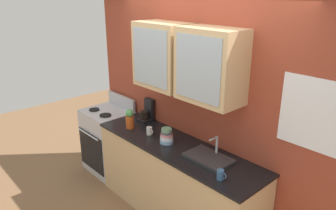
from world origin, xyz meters
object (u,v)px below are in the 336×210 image
stove_range (108,140)px  bowl_stack (167,136)px  cup_near_bowls (149,131)px  sink_faucet (209,157)px  coffee_maker (147,113)px  cup_near_sink (221,175)px  vase (130,119)px

stove_range → bowl_stack: bearing=-1.3°
bowl_stack → cup_near_bowls: size_ratio=1.68×
sink_faucet → coffee_maker: bearing=171.2°
bowl_stack → cup_near_sink: bearing=-9.0°
sink_faucet → coffee_maker: 1.26m
sink_faucet → cup_near_sink: (0.32, -0.21, 0.03)m
cup_near_bowls → coffee_maker: bearing=144.2°
cup_near_bowls → coffee_maker: coffee_maker is taller
coffee_maker → sink_faucet: bearing=-8.8°
bowl_stack → stove_range: bearing=178.7°
sink_faucet → coffee_maker: coffee_maker is taller
sink_faucet → coffee_maker: size_ratio=1.65×
vase → sink_faucet: bearing=6.3°
cup_near_bowls → sink_faucet: bearing=4.8°
cup_near_sink → coffee_maker: coffee_maker is taller
vase → cup_near_sink: vase is taller
bowl_stack → coffee_maker: size_ratio=0.61×
cup_near_bowls → bowl_stack: bearing=1.4°
sink_faucet → cup_near_bowls: 0.88m
vase → coffee_maker: coffee_maker is taller
stove_range → coffee_maker: 0.90m
vase → cup_near_sink: (1.51, -0.08, -0.07)m
vase → stove_range: bearing=172.4°
vase → bowl_stack: bearing=6.0°
cup_near_sink → coffee_maker: 1.62m
stove_range → cup_near_bowls: 1.15m
cup_near_sink → cup_near_bowls: 1.21m
stove_range → vase: size_ratio=4.52×
coffee_maker → stove_range: bearing=-160.7°
sink_faucet → vase: 1.20m
cup_near_bowls → coffee_maker: size_ratio=0.36×
vase → coffee_maker: bearing=99.6°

